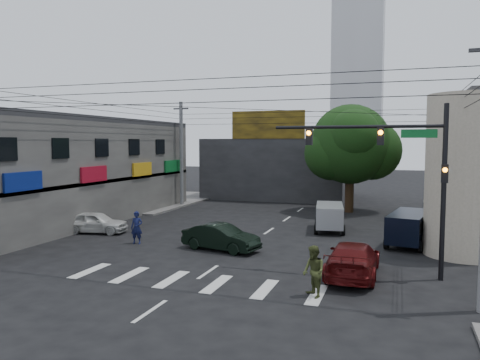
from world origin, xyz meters
The scene contains 18 objects.
ground centered at (0.00, 0.00, 0.00)m, with size 160.00×160.00×0.00m, color black.
sidewalk_far_left centered at (-18.00, 18.00, 0.07)m, with size 16.00×16.00×0.15m, color #514F4C.
building_left centered at (-18.00, 6.00, 3.50)m, with size 14.00×24.00×7.00m, color #413F3D.
corner_column centered at (11.00, 4.00, 4.00)m, with size 4.00×4.00×8.00m, color gray.
building_far centered at (-4.00, 26.00, 3.00)m, with size 14.00×10.00×6.00m, color #232326.
billboard centered at (-4.00, 21.10, 7.30)m, with size 7.00×0.30×2.60m, color olive.
tower_distant centered at (0.00, 70.00, 22.00)m, with size 9.00×9.00×44.00m, color silver.
street_tree centered at (4.00, 17.00, 5.47)m, with size 6.40×6.40×8.70m.
traffic_gantry centered at (7.82, -1.00, 4.83)m, with size 7.10×0.35×7.20m.
utility_pole_far_left centered at (-10.50, 16.00, 4.60)m, with size 0.32×0.32×9.20m, color #59595B.
utility_pole_far_right centered at (10.50, 16.00, 4.60)m, with size 0.32×0.32×9.20m, color #59595B.
dark_sedan centered at (-0.98, 1.08, 0.69)m, with size 4.38×2.30×1.37m, color black.
white_compact centered at (-10.07, 2.93, 0.67)m, with size 4.16×2.25×1.34m, color silver.
maroon_sedan centered at (6.02, -1.59, 0.73)m, with size 2.06×5.04×1.46m, color #480A0B.
silver_minivan centered at (3.63, 8.38, 0.84)m, with size 2.20×4.11×1.68m, color #9CA0A4, non-canonical shape.
navy_van centered at (8.35, 5.51, 0.90)m, with size 2.48×4.74×1.80m, color black, non-canonical shape.
traffic_officer centered at (-6.00, 1.05, 0.91)m, with size 0.73×0.55×1.81m, color #11163D.
pedestrian_olive centered at (4.91, -4.79, 0.95)m, with size 1.13×1.16×1.89m, color #39411E.
Camera 1 is at (7.77, -21.45, 5.63)m, focal length 35.00 mm.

